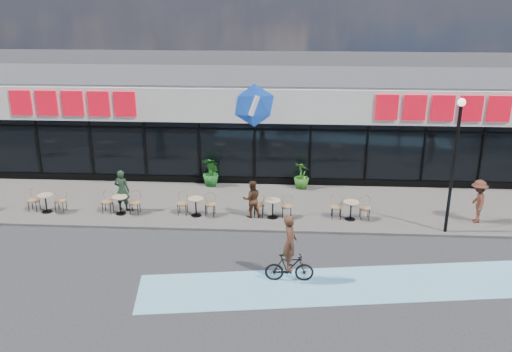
# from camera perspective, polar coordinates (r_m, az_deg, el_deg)

# --- Properties ---
(ground) EXTENTS (120.00, 120.00, 0.00)m
(ground) POSITION_cam_1_polar(r_m,az_deg,el_deg) (18.55, -1.49, -8.58)
(ground) COLOR #28282B
(ground) RESTS_ON ground
(sidewalk) EXTENTS (44.00, 5.00, 0.10)m
(sidewalk) POSITION_cam_1_polar(r_m,az_deg,el_deg) (22.59, -0.53, -3.09)
(sidewalk) COLOR #58534E
(sidewalk) RESTS_ON ground
(bike_lane) EXTENTS (14.17, 4.13, 0.01)m
(bike_lane) POSITION_cam_1_polar(r_m,az_deg,el_deg) (17.37, 11.59, -11.10)
(bike_lane) COLOR #6FB0D2
(bike_lane) RESTS_ON ground
(building) EXTENTS (30.60, 6.57, 4.75)m
(building) POSITION_cam_1_polar(r_m,az_deg,el_deg) (27.04, 0.25, 5.85)
(building) COLOR black
(building) RESTS_ON ground
(lamp_post) EXTENTS (0.28, 0.28, 4.99)m
(lamp_post) POSITION_cam_1_polar(r_m,az_deg,el_deg) (20.32, 20.20, 2.11)
(lamp_post) COLOR black
(lamp_post) RESTS_ON sidewalk
(bistro_set_1) EXTENTS (1.54, 0.62, 0.90)m
(bistro_set_1) POSITION_cam_1_polar(r_m,az_deg,el_deg) (23.29, -21.17, -2.43)
(bistro_set_1) COLOR tan
(bistro_set_1) RESTS_ON sidewalk
(bistro_set_2) EXTENTS (1.54, 0.62, 0.90)m
(bistro_set_2) POSITION_cam_1_polar(r_m,az_deg,el_deg) (22.21, -14.04, -2.70)
(bistro_set_2) COLOR tan
(bistro_set_2) RESTS_ON sidewalk
(bistro_set_3) EXTENTS (1.54, 0.62, 0.90)m
(bistro_set_3) POSITION_cam_1_polar(r_m,az_deg,el_deg) (21.51, -6.31, -2.95)
(bistro_set_3) COLOR tan
(bistro_set_3) RESTS_ON sidewalk
(bistro_set_4) EXTENTS (1.54, 0.62, 0.90)m
(bistro_set_4) POSITION_cam_1_polar(r_m,az_deg,el_deg) (21.22, 1.78, -3.16)
(bistro_set_4) COLOR tan
(bistro_set_4) RESTS_ON sidewalk
(bistro_set_5) EXTENTS (1.54, 0.62, 0.90)m
(bistro_set_5) POSITION_cam_1_polar(r_m,az_deg,el_deg) (21.36, 9.93, -3.30)
(bistro_set_5) COLOR tan
(bistro_set_5) RESTS_ON sidewalk
(potted_plant_left) EXTENTS (0.81, 0.81, 1.30)m
(potted_plant_left) POSITION_cam_1_polar(r_m,az_deg,el_deg) (24.50, -4.80, 0.44)
(potted_plant_left) COLOR #1A5B1E
(potted_plant_left) RESTS_ON sidewalk
(potted_plant_mid) EXTENTS (0.78, 0.80, 1.13)m
(potted_plant_mid) POSITION_cam_1_polar(r_m,az_deg,el_deg) (24.54, -4.57, 0.26)
(potted_plant_mid) COLOR #245A19
(potted_plant_mid) RESTS_ON sidewalk
(potted_plant_right) EXTENTS (0.95, 0.95, 1.21)m
(potted_plant_right) POSITION_cam_1_polar(r_m,az_deg,el_deg) (24.19, 4.82, 0.07)
(potted_plant_right) COLOR #2A631C
(potted_plant_right) RESTS_ON sidewalk
(patron_left) EXTENTS (0.66, 0.48, 1.70)m
(patron_left) POSITION_cam_1_polar(r_m,az_deg,el_deg) (22.35, -13.92, -1.47)
(patron_left) COLOR black
(patron_left) RESTS_ON sidewalk
(patron_right) EXTENTS (0.83, 0.71, 1.50)m
(patron_right) POSITION_cam_1_polar(r_m,az_deg,el_deg) (21.10, -0.45, -2.43)
(patron_right) COLOR #442818
(patron_right) RESTS_ON sidewalk
(pedestrian_a) EXTENTS (0.77, 1.17, 1.70)m
(pedestrian_a) POSITION_cam_1_polar(r_m,az_deg,el_deg) (22.27, 22.32, -2.48)
(pedestrian_a) COLOR #4F281C
(pedestrian_a) RESTS_ON sidewalk
(cyclist_a) EXTENTS (1.54, 0.65, 2.20)m
(cyclist_a) POSITION_cam_1_polar(r_m,az_deg,el_deg) (16.85, 3.56, -8.48)
(cyclist_a) COLOR black
(cyclist_a) RESTS_ON ground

